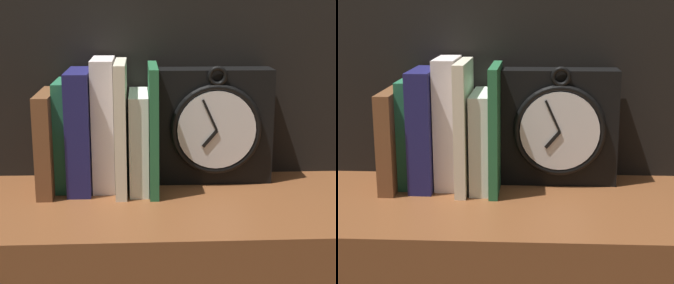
% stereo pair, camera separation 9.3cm
% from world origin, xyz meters
% --- Properties ---
extents(clock, '(0.21, 0.08, 0.22)m').
position_xyz_m(clock, '(0.09, 0.12, 0.86)').
color(clock, black).
rests_on(clock, bookshelf).
extents(book_slot0_brown, '(0.03, 0.15, 0.18)m').
position_xyz_m(book_slot0_brown, '(-0.21, 0.08, 0.84)').
color(book_slot0_brown, brown).
rests_on(book_slot0_brown, bookshelf).
extents(book_slot1_green, '(0.02, 0.11, 0.20)m').
position_xyz_m(book_slot1_green, '(-0.19, 0.10, 0.85)').
color(book_slot1_green, '#256B46').
rests_on(book_slot1_green, bookshelf).
extents(book_slot2_navy, '(0.04, 0.13, 0.22)m').
position_xyz_m(book_slot2_navy, '(-0.15, 0.09, 0.86)').
color(book_slot2_navy, navy).
rests_on(book_slot2_navy, bookshelf).
extents(book_slot3_white, '(0.04, 0.12, 0.24)m').
position_xyz_m(book_slot3_white, '(-0.11, 0.10, 0.87)').
color(book_slot3_white, silver).
rests_on(book_slot3_white, bookshelf).
extents(book_slot4_cream, '(0.02, 0.15, 0.23)m').
position_xyz_m(book_slot4_cream, '(-0.08, 0.08, 0.87)').
color(book_slot4_cream, beige).
rests_on(book_slot4_cream, bookshelf).
extents(book_slot5_white, '(0.03, 0.14, 0.18)m').
position_xyz_m(book_slot5_white, '(-0.05, 0.09, 0.84)').
color(book_slot5_white, white).
rests_on(book_slot5_white, bookshelf).
extents(book_slot6_green, '(0.02, 0.15, 0.23)m').
position_xyz_m(book_slot6_green, '(-0.02, 0.08, 0.87)').
color(book_slot6_green, '#25653B').
rests_on(book_slot6_green, bookshelf).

